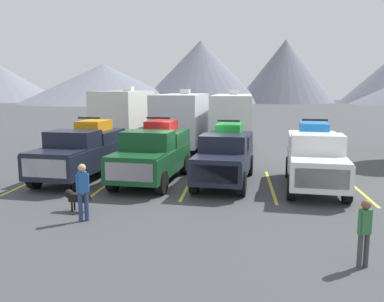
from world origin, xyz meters
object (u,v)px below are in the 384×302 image
(person_a, at_px, (83,188))
(pickup_truck_b, at_px, (153,152))
(camper_trailer_a, at_px, (125,116))
(person_b, at_px, (365,229))
(pickup_truck_d, at_px, (315,157))
(camper_trailer_c, at_px, (233,118))
(camper_trailer_b, at_px, (182,118))
(pickup_truck_c, at_px, (226,155))
(pickup_truck_a, at_px, (82,151))
(dog, at_px, (76,197))

(person_a, bearing_deg, pickup_truck_b, 79.77)
(camper_trailer_a, height_order, person_b, camper_trailer_a)
(pickup_truck_d, distance_m, camper_trailer_c, 10.43)
(camper_trailer_b, xyz_separation_m, person_a, (-0.96, -14.40, -1.01))
(pickup_truck_d, bearing_deg, pickup_truck_c, 171.60)
(pickup_truck_b, xyz_separation_m, camper_trailer_a, (-3.76, 8.99, 0.88))
(pickup_truck_a, height_order, person_a, pickup_truck_a)
(pickup_truck_c, height_order, person_a, pickup_truck_c)
(pickup_truck_d, bearing_deg, person_a, -146.31)
(pickup_truck_c, height_order, camper_trailer_b, camper_trailer_b)
(pickup_truck_a, xyz_separation_m, dog, (1.61, -4.63, -0.74))
(camper_trailer_a, bearing_deg, pickup_truck_a, -86.31)
(pickup_truck_c, distance_m, camper_trailer_c, 9.36)
(person_b, bearing_deg, pickup_truck_b, 129.07)
(pickup_truck_d, xyz_separation_m, dog, (-8.09, -4.07, -0.75))
(pickup_truck_c, height_order, camper_trailer_c, camper_trailer_c)
(pickup_truck_c, height_order, pickup_truck_d, pickup_truck_d)
(camper_trailer_a, relative_size, camper_trailer_b, 0.86)
(camper_trailer_a, xyz_separation_m, person_b, (10.03, -16.71, -1.22))
(pickup_truck_c, bearing_deg, pickup_truck_b, -177.77)
(pickup_truck_b, bearing_deg, camper_trailer_b, 90.09)
(camper_trailer_b, distance_m, person_b, 17.91)
(pickup_truck_b, relative_size, camper_trailer_b, 0.61)
(pickup_truck_b, bearing_deg, pickup_truck_c, 2.23)
(pickup_truck_a, relative_size, dog, 5.90)
(pickup_truck_b, xyz_separation_m, camper_trailer_c, (3.15, 9.44, 0.77))
(pickup_truck_a, relative_size, pickup_truck_b, 1.02)
(camper_trailer_b, height_order, person_b, camper_trailer_b)
(pickup_truck_b, distance_m, pickup_truck_d, 6.53)
(pickup_truck_d, bearing_deg, pickup_truck_b, 176.49)
(pickup_truck_b, xyz_separation_m, pickup_truck_d, (6.52, -0.40, 0.01))
(pickup_truck_a, xyz_separation_m, pickup_truck_d, (9.70, -0.55, 0.01))
(pickup_truck_b, relative_size, camper_trailer_c, 0.61)
(camper_trailer_a, xyz_separation_m, camper_trailer_c, (6.90, 0.46, -0.11))
(camper_trailer_a, relative_size, person_a, 4.49)
(pickup_truck_a, xyz_separation_m, camper_trailer_a, (-0.57, 8.83, 0.89))
(pickup_truck_c, relative_size, pickup_truck_d, 1.01)
(camper_trailer_c, height_order, person_b, camper_trailer_c)
(pickup_truck_a, xyz_separation_m, person_b, (9.46, -7.87, -0.33))
(pickup_truck_c, relative_size, camper_trailer_a, 0.72)
(pickup_truck_c, bearing_deg, pickup_truck_d, -8.40)
(camper_trailer_c, bearing_deg, dog, -108.74)
(pickup_truck_b, distance_m, camper_trailer_a, 9.78)
(dog, bearing_deg, camper_trailer_a, 99.20)
(dog, bearing_deg, person_a, -56.73)
(pickup_truck_a, xyz_separation_m, camper_trailer_b, (3.17, 8.86, 0.79))
(pickup_truck_b, relative_size, camper_trailer_a, 0.72)
(person_a, bearing_deg, pickup_truck_c, 54.13)
(person_a, distance_m, person_b, 7.61)
(pickup_truck_c, xyz_separation_m, camper_trailer_a, (-6.77, 8.87, 0.93))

